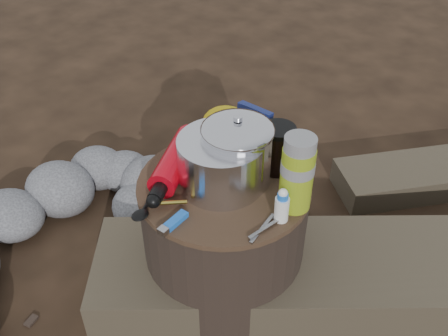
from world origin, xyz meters
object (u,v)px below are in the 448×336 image
Objects in this scene: camping_pot at (237,150)px; fuel_bottle at (175,161)px; stump at (224,239)px; log_main at (446,277)px; thermos at (297,174)px; travel_mug at (277,149)px.

camping_pot reaches higher than fuel_bottle.
camping_pot is (0.02, 0.04, 0.31)m from stump.
stump is 0.69m from log_main.
thermos is (0.18, -0.01, 0.01)m from camping_pot.
fuel_bottle reaches higher than stump.
camping_pot reaches higher than stump.
log_main is 6.85× the size of fuel_bottle.
log_main is 0.78m from camping_pot.
thermos reaches higher than camping_pot.
thermos is 0.16m from travel_mug.
fuel_bottle is at bearing -141.96° from travel_mug.
travel_mug is at bearing -101.24° from log_main.
travel_mug is (0.06, 0.10, -0.03)m from camping_pot.
thermos is at bearing -84.69° from log_main.
camping_pot is at bearing 65.95° from stump.
fuel_bottle is at bearing -165.49° from stump.
stump is 3.48× the size of travel_mug.
camping_pot is 0.18m from fuel_bottle.
fuel_bottle reaches higher than log_main.
log_main is at bearing 40.95° from thermos.
thermos is at bearing -42.45° from travel_mug.
log_main is 0.90m from fuel_bottle.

